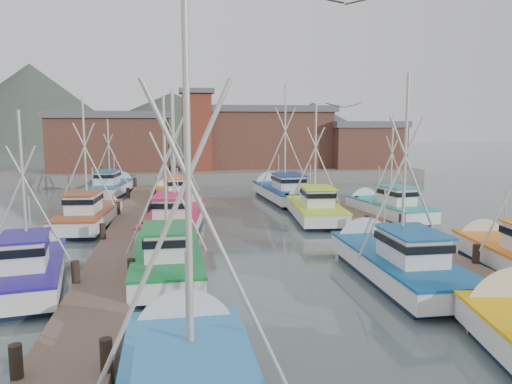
{
  "coord_description": "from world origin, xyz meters",
  "views": [
    {
      "loc": [
        -4.29,
        -20.49,
        6.21
      ],
      "look_at": [
        -0.15,
        5.16,
        2.6
      ],
      "focal_mm": 35.0,
      "sensor_mm": 36.0,
      "label": 1
    }
  ],
  "objects": [
    {
      "name": "ground",
      "position": [
        0.0,
        0.0,
        0.0
      ],
      "size": [
        260.0,
        260.0,
        0.0
      ],
      "primitive_type": "plane",
      "color": "#556664",
      "rests_on": "ground"
    },
    {
      "name": "dock_left",
      "position": [
        -7.0,
        4.04,
        0.21
      ],
      "size": [
        2.3,
        46.0,
        1.5
      ],
      "color": "brown",
      "rests_on": "ground"
    },
    {
      "name": "dock_right",
      "position": [
        7.0,
        4.04,
        0.21
      ],
      "size": [
        2.3,
        46.0,
        1.5
      ],
      "color": "brown",
      "rests_on": "ground"
    },
    {
      "name": "quay",
      "position": [
        0.0,
        37.0,
        0.6
      ],
      "size": [
        44.0,
        16.0,
        1.2
      ],
      "primitive_type": "cube",
      "color": "slate",
      "rests_on": "ground"
    },
    {
      "name": "shed_left",
      "position": [
        -11.0,
        35.0,
        4.34
      ],
      "size": [
        12.72,
        8.48,
        6.2
      ],
      "color": "brown",
      "rests_on": "quay"
    },
    {
      "name": "shed_center",
      "position": [
        6.0,
        37.0,
        4.69
      ],
      "size": [
        14.84,
        9.54,
        6.9
      ],
      "color": "brown",
      "rests_on": "quay"
    },
    {
      "name": "shed_right",
      "position": [
        17.0,
        34.0,
        3.84
      ],
      "size": [
        8.48,
        6.36,
        5.2
      ],
      "color": "brown",
      "rests_on": "quay"
    },
    {
      "name": "lookout_tower",
      "position": [
        -2.0,
        33.0,
        5.55
      ],
      "size": [
        3.6,
        3.6,
        8.5
      ],
      "color": "maroon",
      "rests_on": "quay"
    },
    {
      "name": "distant_hills",
      "position": [
        -12.76,
        122.59,
        0.0
      ],
      "size": [
        175.0,
        140.0,
        42.0
      ],
      "color": "#424D40",
      "rests_on": "ground"
    },
    {
      "name": "boat_4",
      "position": [
        -4.72,
        -0.01,
        0.68
      ],
      "size": [
        3.23,
        8.6,
        7.95
      ],
      "rotation": [
        0.0,
        0.0,
        0.01
      ],
      "color": "black",
      "rests_on": "ground"
    },
    {
      "name": "boat_5",
      "position": [
        4.28,
        -2.1,
        0.68
      ],
      "size": [
        3.57,
        9.12,
        8.82
      ],
      "rotation": [
        0.0,
        0.0,
        -0.0
      ],
      "color": "black",
      "rests_on": "ground"
    },
    {
      "name": "boat_6",
      "position": [
        -9.86,
        -0.9,
        0.68
      ],
      "size": [
        3.51,
        7.91,
        7.22
      ],
      "rotation": [
        0.0,
        0.0,
        0.17
      ],
      "color": "black",
      "rests_on": "ground"
    },
    {
      "name": "boat_8",
      "position": [
        -4.34,
        8.6,
        0.68
      ],
      "size": [
        3.99,
        9.59,
        8.85
      ],
      "rotation": [
        0.0,
        0.0,
        -0.12
      ],
      "color": "black",
      "rests_on": "ground"
    },
    {
      "name": "boat_9",
      "position": [
        4.51,
        10.71,
        0.68
      ],
      "size": [
        3.5,
        9.12,
        8.11
      ],
      "rotation": [
        0.0,
        0.0,
        -0.09
      ],
      "color": "black",
      "rests_on": "ground"
    },
    {
      "name": "boat_10",
      "position": [
        -9.45,
        10.42,
        0.68
      ],
      "size": [
        3.45,
        8.66,
        8.39
      ],
      "rotation": [
        0.0,
        0.0,
        -0.08
      ],
      "color": "black",
      "rests_on": "ground"
    },
    {
      "name": "boat_11",
      "position": [
        9.24,
        10.08,
        0.68
      ],
      "size": [
        3.57,
        8.12,
        7.24
      ],
      "rotation": [
        0.0,
        0.0,
        0.16
      ],
      "color": "black",
      "rests_on": "ground"
    },
    {
      "name": "boat_12",
      "position": [
        -4.46,
        17.98,
        0.68
      ],
      "size": [
        3.74,
        8.52,
        9.35
      ],
      "rotation": [
        0.0,
        0.0,
        0.16
      ],
      "color": "black",
      "rests_on": "ground"
    },
    {
      "name": "boat_13",
      "position": [
        4.21,
        18.8,
        0.69
      ],
      "size": [
        4.11,
        10.12,
        10.18
      ],
      "rotation": [
        0.0,
        0.0,
        0.07
      ],
      "color": "black",
      "rests_on": "ground"
    },
    {
      "name": "boat_14",
      "position": [
        -9.79,
        24.0,
        0.68
      ],
      "size": [
        3.71,
        8.84,
        7.22
      ],
      "rotation": [
        0.0,
        0.0,
        -0.13
      ],
      "color": "black",
      "rests_on": "ground"
    },
    {
      "name": "gull_near",
      "position": [
        0.63,
        -6.07,
        9.68
      ],
      "size": [
        1.55,
        0.65,
        0.24
      ],
      "rotation": [
        0.0,
        0.0,
        -0.22
      ],
      "color": "gray",
      "rests_on": "ground"
    },
    {
      "name": "gull_far",
      "position": [
        2.65,
        -0.33,
        6.9
      ],
      "size": [
        1.55,
        0.62,
        0.24
      ],
      "rotation": [
        0.0,
        0.0,
        0.1
      ],
      "color": "gray",
      "rests_on": "ground"
    }
  ]
}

